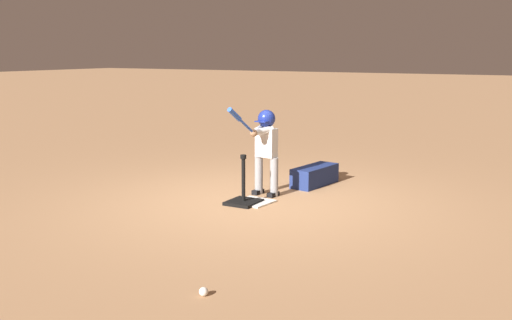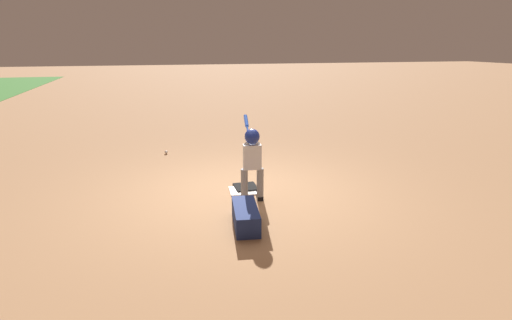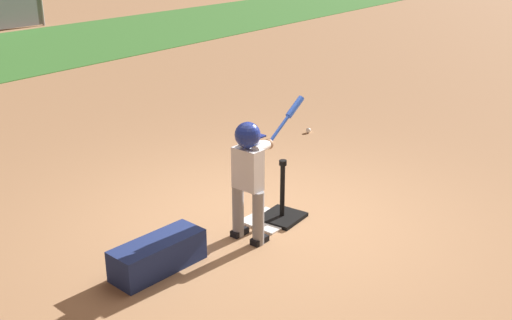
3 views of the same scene
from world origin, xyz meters
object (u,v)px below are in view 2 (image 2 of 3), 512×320
batter_child (252,155)px  baseball (166,152)px  equipment_bag (246,216)px  batting_tee (246,183)px

batter_child → baseball: 3.49m
baseball → equipment_bag: bearing=-167.9°
batting_tee → batter_child: bearing=177.6°
baseball → batter_child: bearing=-159.4°
batting_tee → batter_child: size_ratio=0.51×
batting_tee → batter_child: 0.84m
batting_tee → baseball: (2.67, 1.23, -0.05)m
batting_tee → equipment_bag: size_ratio=0.76×
baseball → batting_tee: bearing=-155.3°
batter_child → equipment_bag: batter_child is taller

